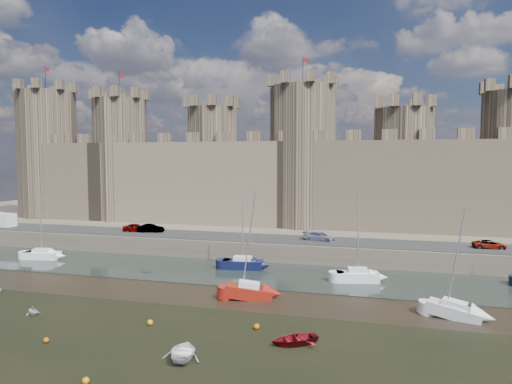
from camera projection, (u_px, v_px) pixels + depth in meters
ground at (159, 360)px, 31.17m from camera, size 160.00×160.00×0.00m
water_channel at (252, 274)px, 54.29m from camera, size 160.00×12.00×0.08m
quay at (302, 223)px, 88.87m from camera, size 160.00×60.00×2.50m
road at (271, 239)px, 63.73m from camera, size 160.00×7.00×0.10m
castle at (287, 171)px, 76.71m from camera, size 108.50×11.00×29.00m
car_0 at (136, 228)px, 69.63m from camera, size 4.14×2.25×1.34m
car_1 at (151, 228)px, 69.06m from camera, size 4.18×2.30×1.30m
car_2 at (320, 236)px, 62.07m from camera, size 4.63×2.47×1.28m
car_3 at (490, 245)px, 56.66m from camera, size 4.09×2.10×1.10m
van at (0, 220)px, 74.98m from camera, size 5.22×2.47×2.21m
sailboat_0 at (42, 254)px, 62.02m from camera, size 4.97×2.51×8.89m
sailboat_1 at (243, 263)px, 56.48m from camera, size 5.11×2.41×9.90m
sailboat_2 at (357, 275)px, 50.56m from camera, size 4.88×2.68×9.96m
sailboat_4 at (249, 291)px, 44.68m from camera, size 4.85×2.79×10.68m
sailboat_5 at (454, 310)px, 39.32m from camera, size 4.73×2.85×9.55m
dinghy_2 at (184, 352)px, 31.52m from camera, size 3.27×4.02×0.73m
dinghy_3 at (33, 311)px, 40.01m from camera, size 1.79×1.69×0.75m
dinghy_4 at (294, 340)px, 33.73m from camera, size 4.35×3.97×0.74m
buoy_1 at (150, 323)px, 37.56m from camera, size 0.49×0.49×0.49m
buoy_2 at (86, 381)px, 27.79m from camera, size 0.44×0.44×0.44m
buoy_3 at (257, 327)px, 36.64m from camera, size 0.50×0.50×0.50m
buoy_4 at (46, 340)px, 34.01m from camera, size 0.41×0.41×0.41m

